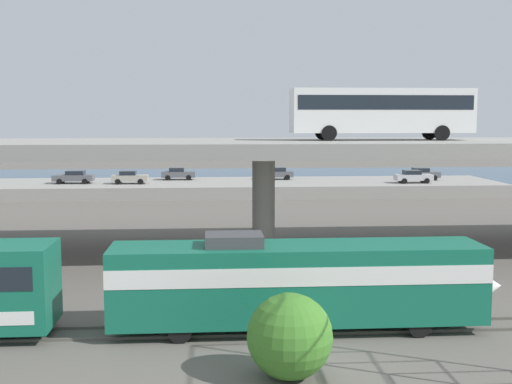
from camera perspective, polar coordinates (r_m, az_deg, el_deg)
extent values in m
plane|color=#605B54|center=(24.81, 4.60, -14.77)|extent=(260.00, 260.00, 0.00)
cube|color=#59544C|center=(27.82, 3.57, -12.25)|extent=(110.00, 0.12, 0.12)
cube|color=#59544C|center=(29.23, 3.18, -11.33)|extent=(110.00, 0.12, 0.12)
cube|color=#14664C|center=(27.97, 3.62, -7.84)|extent=(15.69, 3.00, 3.20)
cube|color=white|center=(27.84, 3.62, -6.69)|extent=(15.69, 3.04, 0.77)
cone|color=white|center=(30.10, 18.72, -7.77)|extent=(2.14, 2.85, 2.85)
cube|color=black|center=(29.25, 15.89, -5.64)|extent=(2.14, 2.70, 1.02)
cube|color=#3F3F42|center=(27.35, -1.93, -4.19)|extent=(2.40, 1.80, 0.50)
cylinder|color=black|center=(30.68, 12.50, -9.79)|extent=(0.96, 0.18, 0.96)
cylinder|color=black|center=(28.22, 14.08, -11.27)|extent=(0.96, 0.18, 0.96)
cylinder|color=black|center=(29.49, -6.41, -10.34)|extent=(0.96, 0.18, 0.96)
cylinder|color=black|center=(26.91, -6.65, -11.99)|extent=(0.96, 0.18, 0.96)
cube|color=gray|center=(43.06, 0.67, 3.88)|extent=(96.00, 12.86, 0.94)
cylinder|color=gray|center=(43.39, 0.66, -1.10)|extent=(1.50, 1.50, 6.60)
cube|color=silver|center=(44.48, 10.87, 6.97)|extent=(12.00, 2.55, 2.90)
cube|color=black|center=(44.49, 10.88, 7.64)|extent=(11.52, 2.59, 0.93)
cube|color=black|center=(46.37, 18.05, 7.17)|extent=(0.08, 2.30, 1.74)
cylinder|color=black|center=(46.73, 14.87, 5.06)|extent=(1.00, 0.26, 1.00)
cylinder|color=black|center=(44.45, 15.89, 4.97)|extent=(1.00, 0.26, 1.00)
cylinder|color=black|center=(44.88, 5.81, 5.19)|extent=(1.00, 0.26, 1.00)
cylinder|color=black|center=(42.49, 6.38, 5.12)|extent=(1.00, 0.26, 1.00)
cube|color=gray|center=(78.38, -1.45, 0.37)|extent=(61.98, 13.12, 1.48)
cube|color=#515459|center=(81.23, 1.80, 1.58)|extent=(4.02, 1.78, 0.70)
cube|color=#1E232B|center=(81.20, 1.94, 1.99)|extent=(1.77, 1.57, 0.48)
cylinder|color=black|center=(80.30, 0.98, 1.27)|extent=(0.64, 0.20, 0.64)
cylinder|color=black|center=(81.98, 0.87, 1.38)|extent=(0.64, 0.20, 0.64)
cylinder|color=black|center=(80.55, 2.75, 1.28)|extent=(0.64, 0.20, 0.64)
cylinder|color=black|center=(82.23, 2.61, 1.39)|extent=(0.64, 0.20, 0.64)
cube|color=#515459|center=(78.94, -15.61, 1.21)|extent=(4.64, 1.88, 0.70)
cube|color=#1E232B|center=(78.85, -15.46, 1.63)|extent=(2.04, 1.65, 0.48)
cylinder|color=black|center=(78.41, -16.76, 0.88)|extent=(0.64, 0.20, 0.64)
cylinder|color=black|center=(80.14, -16.48, 1.00)|extent=(0.64, 0.20, 0.64)
cylinder|color=black|center=(77.83, -14.69, 0.90)|extent=(0.64, 0.20, 0.64)
cylinder|color=black|center=(79.57, -14.46, 1.02)|extent=(0.64, 0.20, 0.64)
cube|color=#515459|center=(82.97, 14.27, 1.48)|extent=(4.12, 1.84, 0.70)
cube|color=#1E232B|center=(82.86, 14.15, 1.89)|extent=(1.81, 1.62, 0.48)
cylinder|color=black|center=(84.23, 14.91, 1.30)|extent=(0.64, 0.20, 0.64)
cylinder|color=black|center=(82.59, 15.30, 1.19)|extent=(0.64, 0.20, 0.64)
cylinder|color=black|center=(83.44, 13.25, 1.30)|extent=(0.64, 0.20, 0.64)
cylinder|color=black|center=(81.77, 13.61, 1.19)|extent=(0.64, 0.20, 0.64)
cube|color=#B7B7BC|center=(78.81, 13.56, 1.25)|extent=(4.30, 1.72, 0.70)
cube|color=#1E232B|center=(78.69, 13.42, 1.68)|extent=(1.89, 1.52, 0.48)
cylinder|color=black|center=(80.03, 14.29, 1.06)|extent=(0.64, 0.20, 0.64)
cylinder|color=black|center=(78.48, 14.66, 0.95)|extent=(0.64, 0.20, 0.64)
cylinder|color=black|center=(79.23, 12.45, 1.05)|extent=(0.64, 0.20, 0.64)
cylinder|color=black|center=(77.67, 12.80, 0.94)|extent=(0.64, 0.20, 0.64)
cube|color=#9E998C|center=(77.09, -10.93, 1.21)|extent=(4.14, 1.72, 0.70)
cube|color=#1E232B|center=(77.07, -11.09, 1.64)|extent=(1.82, 1.51, 0.48)
cylinder|color=black|center=(77.79, -9.91, 1.01)|extent=(0.64, 0.20, 0.64)
cylinder|color=black|center=(76.17, -10.04, 0.90)|extent=(0.64, 0.20, 0.64)
cylinder|color=black|center=(78.10, -11.79, 0.99)|extent=(0.64, 0.20, 0.64)
cylinder|color=black|center=(76.48, -11.95, 0.88)|extent=(0.64, 0.20, 0.64)
cube|color=#515459|center=(81.30, -6.77, 1.54)|extent=(4.11, 1.73, 0.70)
cube|color=#1E232B|center=(81.26, -6.92, 1.95)|extent=(1.81, 1.52, 0.48)
cylinder|color=black|center=(82.10, -5.86, 1.35)|extent=(0.64, 0.20, 0.64)
cylinder|color=black|center=(80.46, -5.89, 1.25)|extent=(0.64, 0.20, 0.64)
cylinder|color=black|center=(82.21, -7.63, 1.34)|extent=(0.64, 0.20, 0.64)
cylinder|color=black|center=(80.58, -7.70, 1.23)|extent=(0.64, 0.20, 0.64)
cube|color=navy|center=(101.33, -2.05, 1.31)|extent=(140.00, 36.00, 0.01)
sphere|color=#3E7B29|center=(23.10, 2.96, -12.44)|extent=(2.99, 2.99, 2.99)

